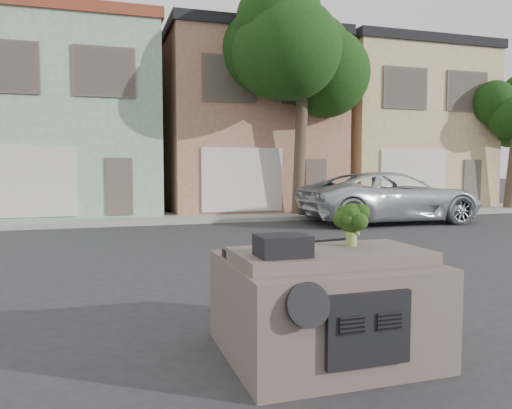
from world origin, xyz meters
name	(u,v)px	position (x,y,z in m)	size (l,w,h in m)	color
ground_plane	(244,287)	(0.00, 0.00, 0.00)	(120.00, 120.00, 0.00)	#303033
sidewalk	(164,218)	(0.00, 10.50, 0.07)	(40.00, 3.00, 0.15)	gray
townhouse_mint	(65,122)	(-3.50, 14.50, 3.77)	(7.20, 8.20, 7.55)	#8AB493
townhouse_tan	(241,126)	(4.00, 14.50, 3.77)	(7.20, 8.20, 7.55)	#A77259
townhouse_beige	(384,130)	(11.50, 14.50, 3.77)	(7.20, 8.20, 7.55)	#D3B080
silver_pickup	(390,223)	(7.43, 7.43, 0.00)	(2.93, 6.34, 1.76)	silver
tree_near	(300,105)	(5.00, 9.80, 4.25)	(4.40, 4.00, 8.50)	#15370F
car_dashboard	(323,301)	(0.00, -3.00, 0.56)	(2.00, 1.80, 1.12)	brown
instrument_hump	(283,246)	(-0.58, -3.35, 1.22)	(0.48, 0.38, 0.20)	black
wiper_arm	(332,240)	(0.28, -2.62, 1.13)	(0.70, 0.03, 0.02)	black
broccoli	(352,224)	(0.33, -2.99, 1.35)	(0.37, 0.37, 0.46)	black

